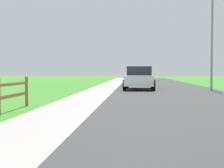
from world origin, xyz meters
name	(u,v)px	position (x,y,z in m)	size (l,w,h in m)	color
ground_plane	(118,87)	(0.00, 25.00, 0.00)	(120.00, 120.00, 0.00)	#41892D
road_asphalt	(160,86)	(3.50, 27.00, 0.00)	(7.00, 66.00, 0.01)	#3B3B3B
curb_concrete	(85,86)	(-3.00, 27.00, 0.00)	(6.00, 66.00, 0.01)	#AEA6A3
grass_verge	(68,86)	(-4.50, 27.00, 0.01)	(5.00, 66.00, 0.00)	#41892D
parked_suv_white	(139,78)	(1.64, 21.78, 0.80)	(2.23, 4.57, 1.59)	white
street_lamp	(214,31)	(6.41, 20.72, 3.89)	(1.17, 0.20, 6.57)	gray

